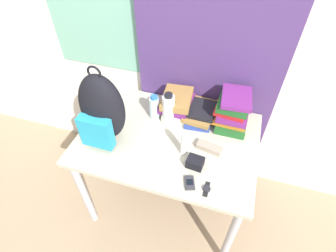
{
  "coord_description": "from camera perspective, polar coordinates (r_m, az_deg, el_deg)",
  "views": [
    {
      "loc": [
        0.33,
        -0.68,
        2.0
      ],
      "look_at": [
        0.0,
        0.39,
        0.87
      ],
      "focal_mm": 28.0,
      "sensor_mm": 36.0,
      "label": 1
    }
  ],
  "objects": [
    {
      "name": "wall_back",
      "position": [
        1.75,
        4.79,
        19.81
      ],
      "size": [
        6.0,
        0.06,
        2.5
      ],
      "color": "silver",
      "rests_on": "ground_plane"
    },
    {
      "name": "sports_bottle",
      "position": [
        1.68,
        0.1,
        3.71
      ],
      "size": [
        0.08,
        0.08,
        0.23
      ],
      "color": "white",
      "rests_on": "desk"
    },
    {
      "name": "book_stack_center",
      "position": [
        1.77,
        6.95,
        2.95
      ],
      "size": [
        0.21,
        0.29,
        0.09
      ],
      "color": "navy",
      "rests_on": "desk"
    },
    {
      "name": "ground_plane",
      "position": [
        2.13,
        -3.42,
        -24.24
      ],
      "size": [
        12.0,
        12.0,
        0.0
      ],
      "primitive_type": "plane",
      "color": "#9E8466"
    },
    {
      "name": "sunscreen_bottle",
      "position": [
        1.52,
        3.52,
        -3.76
      ],
      "size": [
        0.04,
        0.04,
        0.18
      ],
      "color": "white",
      "rests_on": "desk"
    },
    {
      "name": "wristwatch",
      "position": [
        1.44,
        8.39,
        -13.39
      ],
      "size": [
        0.04,
        0.09,
        0.01
      ],
      "color": "black",
      "rests_on": "desk"
    },
    {
      "name": "camera_pouch",
      "position": [
        1.51,
        5.94,
        -7.89
      ],
      "size": [
        0.1,
        0.08,
        0.06
      ],
      "color": "black",
      "rests_on": "desk"
    },
    {
      "name": "backpack",
      "position": [
        1.56,
        -14.21,
        3.31
      ],
      "size": [
        0.27,
        0.23,
        0.51
      ],
      "color": "black",
      "rests_on": "desk"
    },
    {
      "name": "book_stack_left",
      "position": [
        1.78,
        2.04,
        4.82
      ],
      "size": [
        0.21,
        0.26,
        0.15
      ],
      "color": "silver",
      "rests_on": "desk"
    },
    {
      "name": "desk",
      "position": [
        1.74,
        0.0,
        -4.64
      ],
      "size": [
        1.12,
        0.78,
        0.77
      ],
      "color": "#B7B299",
      "rests_on": "ground_plane"
    },
    {
      "name": "curtain_blue",
      "position": [
        1.68,
        9.35,
        18.22
      ],
      "size": [
        0.95,
        0.04,
        2.5
      ],
      "color": "#4C336B",
      "rests_on": "ground_plane"
    },
    {
      "name": "sunglasses_case",
      "position": [
        1.6,
        8.95,
        -4.67
      ],
      "size": [
        0.16,
        0.08,
        0.04
      ],
      "color": "gray",
      "rests_on": "desk"
    },
    {
      "name": "cell_phone",
      "position": [
        1.45,
        4.72,
        -12.23
      ],
      "size": [
        0.08,
        0.1,
        0.02
      ],
      "color": "#2D2D33",
      "rests_on": "desk"
    },
    {
      "name": "water_bottle",
      "position": [
        1.74,
        -2.96,
        4.06
      ],
      "size": [
        0.07,
        0.07,
        0.18
      ],
      "color": "silver",
      "rests_on": "desk"
    },
    {
      "name": "book_stack_right",
      "position": [
        1.72,
        13.89,
        3.29
      ],
      "size": [
        0.23,
        0.26,
        0.23
      ],
      "color": "#1E5623",
      "rests_on": "desk"
    }
  ]
}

